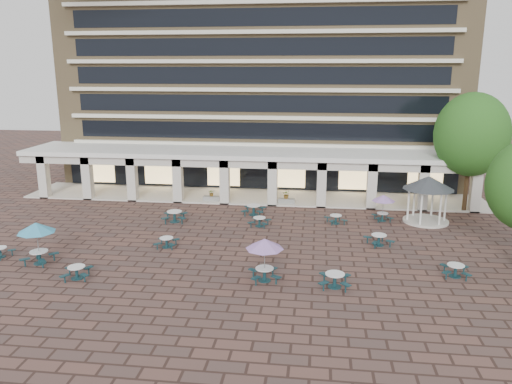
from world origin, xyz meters
TOP-DOWN VIEW (x-y plane):
  - ground at (0.00, 0.00)m, footprint 120.00×120.00m
  - apartment_building at (0.00, 25.47)m, footprint 40.00×15.50m
  - retail_arcade at (0.00, 14.80)m, footprint 42.00×6.60m
  - picnic_table_0 at (-13.96, -2.04)m, footprint 1.66×1.66m
  - picnic_table_1 at (-7.56, -4.59)m, footprint 1.90×1.90m
  - picnic_table_2 at (7.05, -3.92)m, footprint 1.85×1.85m
  - picnic_table_3 at (14.00, -1.63)m, footprint 1.79×1.79m
  - picnic_table_4 at (-10.89, -2.73)m, footprint 2.27×2.27m
  - picnic_table_6 at (3.13, -3.56)m, footprint 2.16×2.16m
  - picnic_table_7 at (10.21, 3.16)m, footprint 2.05×2.05m
  - picnic_table_8 at (-5.04, 6.61)m, footprint 2.15×2.15m
  - picnic_table_9 at (-3.98, 1.01)m, footprint 1.54×1.54m
  - picnic_table_10 at (1.68, 6.30)m, footprint 1.77×1.77m
  - picnic_table_11 at (11.12, 8.85)m, footprint 1.82×1.82m
  - picnic_table_12 at (0.86, 9.22)m, footprint 1.94×1.94m
  - picnic_table_13 at (7.46, 7.69)m, footprint 1.84×1.84m
  - gazebo at (14.45, 9.00)m, footprint 3.89×3.89m
  - tree_east_c at (18.25, 12.47)m, footprint 5.93×5.93m
  - planter_left at (-3.42, 12.90)m, footprint 1.50×0.69m
  - planter_right at (3.30, 12.90)m, footprint 1.50×0.64m

SIDE VIEW (x-z plane):
  - ground at x=0.00m, z-range 0.00..0.00m
  - picnic_table_0 at x=-13.96m, z-range 0.06..0.71m
  - picnic_table_9 at x=-3.98m, z-range 0.07..0.75m
  - picnic_table_13 at x=7.46m, z-range 0.07..0.75m
  - planter_left at x=-3.42m, z-range -0.15..0.99m
  - picnic_table_10 at x=1.68m, z-range 0.07..0.78m
  - picnic_table_3 at x=14.00m, z-range 0.07..0.80m
  - picnic_table_1 at x=-7.56m, z-range 0.07..0.81m
  - picnic_table_7 at x=10.21m, z-range 0.07..0.84m
  - picnic_table_2 at x=7.05m, z-range 0.08..0.88m
  - picnic_table_12 at x=0.86m, z-range 0.08..0.92m
  - planter_right at x=3.30m, z-range -0.12..1.14m
  - picnic_table_8 at x=-5.04m, z-range 0.08..0.95m
  - picnic_table_11 at x=11.12m, z-range 0.74..2.84m
  - picnic_table_6 at x=3.13m, z-range 0.87..3.37m
  - picnic_table_4 at x=-10.89m, z-range 0.92..3.54m
  - gazebo at x=14.45m, z-range 0.92..4.53m
  - retail_arcade at x=0.00m, z-range 0.80..5.20m
  - tree_east_c at x=18.25m, z-range 1.52..11.39m
  - apartment_building at x=0.00m, z-range 0.00..25.20m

